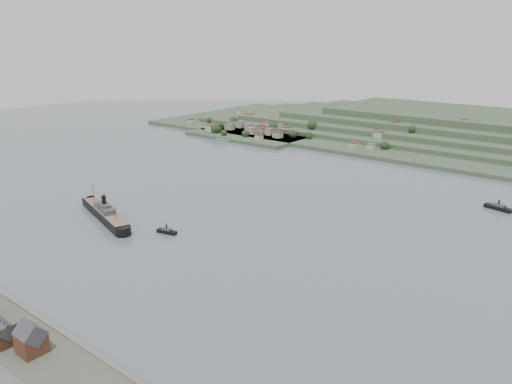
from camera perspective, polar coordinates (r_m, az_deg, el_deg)
The scene contains 7 objects.
ground at distance 340.36m, azimuth -1.40°, elevation -3.92°, with size 1400.00×1400.00×0.00m, color slate.
gabled_building at distance 225.83m, azimuth -24.33°, elevation -15.06°, with size 10.40×10.18×14.09m.
far_peninsula at distance 668.45m, azimuth 23.06°, elevation 6.37°, with size 760.00×309.00×30.00m.
steamship at distance 371.31m, azimuth -17.03°, elevation -2.23°, with size 84.64×34.29×20.85m.
tugboat at distance 332.74m, azimuth -10.16°, elevation -4.43°, with size 14.61×6.85×6.36m.
ferry_west at distance 642.80m, azimuth -3.40°, elevation 6.38°, with size 15.75×10.34×5.77m.
ferry_east at distance 412.93m, azimuth 25.95°, elevation -1.59°, with size 20.88×10.06×7.55m.
Camera 1 is at (205.50, -241.59, 123.50)m, focal length 35.00 mm.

